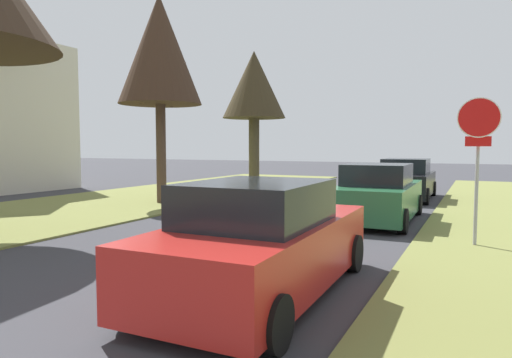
{
  "coord_description": "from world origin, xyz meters",
  "views": [
    {
      "loc": [
        4.83,
        0.7,
        2.04
      ],
      "look_at": [
        -0.12,
        10.76,
        1.24
      ],
      "focal_mm": 31.97,
      "sensor_mm": 36.0,
      "label": 1
    }
  ],
  "objects_px": {
    "street_tree_left_mid_b": "(160,51)",
    "street_tree_left_far": "(254,87)",
    "parked_sedan_black": "(406,180)",
    "stop_sign_far": "(478,139)",
    "parked_sedan_green": "(378,195)",
    "parked_sedan_red": "(262,242)"
  },
  "relations": [
    {
      "from": "parked_sedan_red",
      "to": "parked_sedan_green",
      "type": "bearing_deg",
      "value": 88.43
    },
    {
      "from": "street_tree_left_far",
      "to": "stop_sign_far",
      "type": "bearing_deg",
      "value": -44.84
    },
    {
      "from": "parked_sedan_red",
      "to": "parked_sedan_black",
      "type": "xyz_separation_m",
      "value": [
        0.11,
        12.84,
        0.0
      ]
    },
    {
      "from": "stop_sign_far",
      "to": "parked_sedan_green",
      "type": "distance_m",
      "value": 3.73
    },
    {
      "from": "street_tree_left_mid_b",
      "to": "street_tree_left_far",
      "type": "height_order",
      "value": "street_tree_left_mid_b"
    },
    {
      "from": "stop_sign_far",
      "to": "street_tree_left_mid_b",
      "type": "bearing_deg",
      "value": 164.33
    },
    {
      "from": "street_tree_left_mid_b",
      "to": "street_tree_left_far",
      "type": "relative_size",
      "value": 1.1
    },
    {
      "from": "parked_sedan_red",
      "to": "parked_sedan_green",
      "type": "relative_size",
      "value": 1.0
    },
    {
      "from": "parked_sedan_red",
      "to": "stop_sign_far",
      "type": "bearing_deg",
      "value": 60.24
    },
    {
      "from": "parked_sedan_red",
      "to": "parked_sedan_black",
      "type": "relative_size",
      "value": 1.0
    },
    {
      "from": "street_tree_left_far",
      "to": "parked_sedan_green",
      "type": "relative_size",
      "value": 1.49
    },
    {
      "from": "stop_sign_far",
      "to": "parked_sedan_red",
      "type": "bearing_deg",
      "value": -119.76
    },
    {
      "from": "stop_sign_far",
      "to": "street_tree_left_far",
      "type": "distance_m",
      "value": 14.25
    },
    {
      "from": "street_tree_left_mid_b",
      "to": "parked_sedan_green",
      "type": "xyz_separation_m",
      "value": [
        7.68,
        -0.41,
        -4.65
      ]
    },
    {
      "from": "stop_sign_far",
      "to": "parked_sedan_black",
      "type": "relative_size",
      "value": 0.67
    },
    {
      "from": "street_tree_left_far",
      "to": "parked_sedan_red",
      "type": "relative_size",
      "value": 1.49
    },
    {
      "from": "parked_sedan_green",
      "to": "street_tree_left_mid_b",
      "type": "bearing_deg",
      "value": 176.92
    },
    {
      "from": "street_tree_left_mid_b",
      "to": "parked_sedan_black",
      "type": "bearing_deg",
      "value": 35.56
    },
    {
      "from": "stop_sign_far",
      "to": "parked_sedan_green",
      "type": "relative_size",
      "value": 0.67
    },
    {
      "from": "parked_sedan_black",
      "to": "street_tree_left_mid_b",
      "type": "bearing_deg",
      "value": -144.44
    },
    {
      "from": "parked_sedan_black",
      "to": "stop_sign_far",
      "type": "bearing_deg",
      "value": -73.15
    },
    {
      "from": "stop_sign_far",
      "to": "parked_sedan_black",
      "type": "distance_m",
      "value": 8.76
    }
  ]
}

